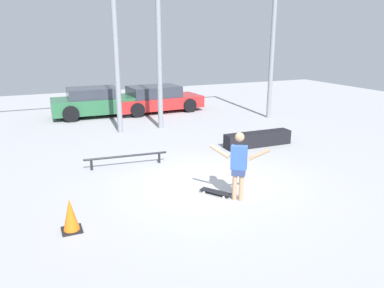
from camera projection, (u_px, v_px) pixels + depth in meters
ground_plane at (210, 185)px, 9.40m from camera, size 36.00×36.00×0.00m
skateboarder at (239, 163)px, 8.27m from camera, size 1.10×0.89×1.59m
skateboard at (216, 192)px, 8.80m from camera, size 0.61×0.76×0.08m
grind_box at (258, 139)px, 12.65m from camera, size 2.39×0.50×0.47m
grind_rail at (126, 157)px, 10.64m from camera, size 2.35×0.27×0.34m
canopy_support_left at (37, 25)px, 12.43m from camera, size 5.40×0.20×6.57m
canopy_support_right at (220, 27)px, 15.07m from camera, size 5.40×0.20×6.57m
parked_car_green at (95, 102)px, 17.25m from camera, size 4.00×1.99×1.33m
parked_car_red at (156, 99)px, 18.29m from camera, size 4.41×2.14×1.26m
traffic_cone at (70, 215)px, 7.08m from camera, size 0.38×0.38×0.66m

